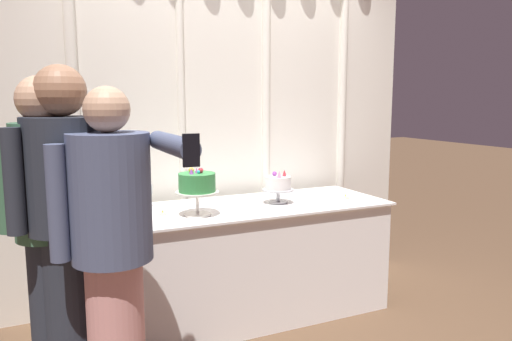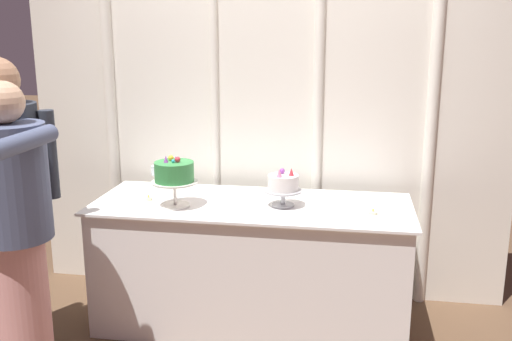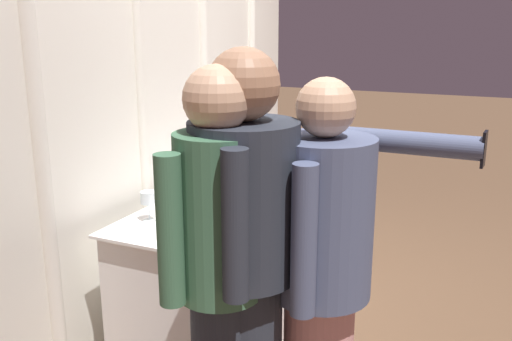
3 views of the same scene
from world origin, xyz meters
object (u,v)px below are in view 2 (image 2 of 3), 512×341
object	(u,v)px
cake_display_nearright	(283,185)
tealight_near_left	(373,213)
cake_display_nearleft	(174,174)
wine_glass	(157,171)
cake_table	(252,264)
guest_girl_blue_dress	(15,226)
tealight_far_left	(149,199)
guest_man_dark_suit	(9,201)

from	to	relation	value
cake_display_nearright	tealight_near_left	xyz separation A→B (m)	(0.52, -0.07, -0.12)
cake_display_nearleft	wine_glass	bearing A→B (deg)	122.46
cake_table	wine_glass	world-z (taller)	wine_glass
cake_display_nearleft	guest_girl_blue_dress	size ratio (longest dim) A/B	0.20
tealight_far_left	guest_man_dark_suit	xyz separation A→B (m)	(-0.59, -0.52, 0.11)
cake_table	guest_girl_blue_dress	size ratio (longest dim) A/B	1.21
cake_display_nearleft	tealight_far_left	xyz separation A→B (m)	(-0.20, 0.09, -0.19)
cake_display_nearleft	guest_man_dark_suit	world-z (taller)	guest_man_dark_suit
wine_glass	tealight_far_left	xyz separation A→B (m)	(0.04, -0.28, -0.11)
guest_girl_blue_dress	wine_glass	bearing A→B (deg)	69.46
cake_table	tealight_far_left	xyz separation A→B (m)	(-0.63, -0.04, 0.40)
guest_man_dark_suit	guest_girl_blue_dress	xyz separation A→B (m)	(0.17, -0.23, -0.05)
guest_girl_blue_dress	guest_man_dark_suit	bearing A→B (deg)	127.01
wine_glass	tealight_near_left	bearing A→B (deg)	-13.35
tealight_far_left	cake_table	bearing A→B (deg)	4.02
tealight_far_left	tealight_near_left	distance (m)	1.35
wine_glass	guest_man_dark_suit	size ratio (longest dim) A/B	0.09
guest_man_dark_suit	guest_girl_blue_dress	size ratio (longest dim) A/B	1.06
cake_display_nearright	tealight_far_left	world-z (taller)	cake_display_nearright
cake_table	tealight_near_left	bearing A→B (deg)	-7.68
cake_display_nearleft	guest_man_dark_suit	bearing A→B (deg)	-151.53
guest_girl_blue_dress	cake_table	bearing A→B (deg)	37.02
cake_table	wine_glass	size ratio (longest dim) A/B	12.57
wine_glass	tealight_near_left	xyz separation A→B (m)	(1.38, -0.33, -0.11)
cake_table	guest_man_dark_suit	bearing A→B (deg)	-155.20
cake_table	cake_display_nearleft	xyz separation A→B (m)	(-0.43, -0.14, 0.59)
wine_glass	tealight_near_left	size ratio (longest dim) A/B	2.95
guest_girl_blue_dress	tealight_near_left	bearing A→B (deg)	21.55
guest_man_dark_suit	cake_table	bearing A→B (deg)	24.80
cake_display_nearleft	tealight_far_left	distance (m)	0.29
cake_table	guest_man_dark_suit	world-z (taller)	guest_man_dark_suit
tealight_near_left	guest_man_dark_suit	bearing A→B (deg)	-166.38
tealight_near_left	guest_girl_blue_dress	bearing A→B (deg)	-158.45
cake_display_nearleft	cake_display_nearright	distance (m)	0.64
cake_display_nearleft	tealight_near_left	size ratio (longest dim) A/B	5.99
cake_table	cake_display_nearright	bearing A→B (deg)	-8.48
cake_table	guest_girl_blue_dress	distance (m)	1.40
cake_table	tealight_near_left	size ratio (longest dim) A/B	37.07
cake_display_nearleft	tealight_near_left	distance (m)	1.16
cake_display_nearleft	wine_glass	distance (m)	0.44
tealight_near_left	guest_girl_blue_dress	xyz separation A→B (m)	(-1.77, -0.70, 0.06)
tealight_far_left	guest_girl_blue_dress	bearing A→B (deg)	-119.28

